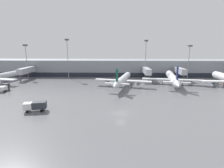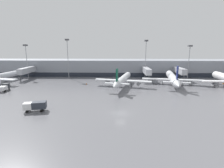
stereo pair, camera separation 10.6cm
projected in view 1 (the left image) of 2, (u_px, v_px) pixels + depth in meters
ground_plane at (121, 113)px, 43.80m from camera, size 320.00×320.00×0.00m
terminal_building at (119, 67)px, 103.30m from camera, size 160.00×30.92×9.00m
parked_jet_0 at (123, 79)px, 72.38m from camera, size 23.65×30.89×8.81m
parked_jet_1 at (173, 78)px, 77.17m from camera, size 26.56×34.72×9.34m
service_truck_0 at (35, 106)px, 44.82m from camera, size 5.79×3.22×2.50m
service_truck_2 at (4, 87)px, 65.64m from camera, size 2.71×5.27×2.58m
traffic_cone_0 at (86, 84)px, 77.87m from camera, size 0.47×0.47×0.61m
traffic_cone_1 at (223, 83)px, 78.84m from camera, size 0.48×0.48×0.65m
apron_light_mast_0 at (67, 48)px, 89.76m from camera, size 1.80×1.80×20.37m
apron_light_mast_2 at (26, 52)px, 91.32m from camera, size 1.80×1.80×17.62m
apron_light_mast_4 at (189, 52)px, 87.19m from camera, size 1.80×1.80×17.24m
apron_light_mast_5 at (146, 49)px, 89.91m from camera, size 1.80×1.80×19.88m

